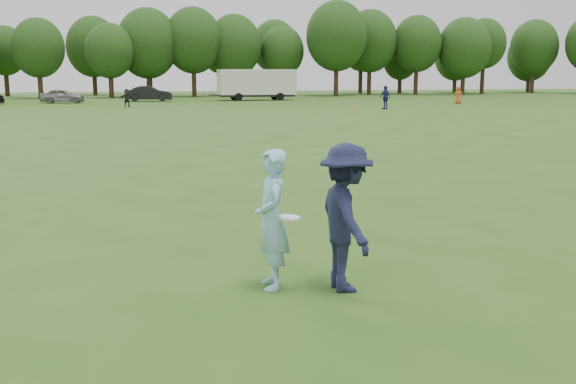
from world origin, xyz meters
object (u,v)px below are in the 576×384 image
(field_cone, at_px, (354,107))
(thrower, at_px, (272,220))
(player_far_c, at_px, (458,95))
(car_e, at_px, (62,96))
(defender, at_px, (346,218))
(player_far_b, at_px, (385,97))
(cargo_trailer, at_px, (257,83))
(car_f, at_px, (149,94))
(player_far_d, at_px, (127,98))

(field_cone, bearing_deg, thrower, -112.21)
(player_far_c, xyz_separation_m, car_e, (-35.35, 10.96, -0.12))
(defender, distance_m, player_far_b, 45.40)
(thrower, relative_size, cargo_trailer, 0.20)
(player_far_b, xyz_separation_m, field_cone, (-2.53, 0.25, -0.77))
(defender, bearing_deg, cargo_trailer, -11.09)
(player_far_b, distance_m, field_cone, 2.65)
(thrower, xyz_separation_m, car_f, (2.58, 61.43, -0.14))
(player_far_b, distance_m, car_f, 26.38)
(player_far_c, distance_m, cargo_trailer, 20.82)
(field_cone, bearing_deg, player_far_c, 27.70)
(thrower, distance_m, cargo_trailer, 62.81)
(car_e, relative_size, car_f, 0.86)
(player_far_d, distance_m, field_cone, 19.02)
(thrower, relative_size, player_far_b, 0.99)
(car_f, bearing_deg, player_far_b, -134.20)
(defender, relative_size, car_f, 0.41)
(defender, relative_size, player_far_b, 1.04)
(player_far_b, height_order, car_e, player_far_b)
(player_far_d, relative_size, cargo_trailer, 0.17)
(thrower, height_order, car_e, thrower)
(player_far_d, relative_size, car_e, 0.38)
(thrower, bearing_deg, defender, 73.17)
(field_cone, bearing_deg, player_far_b, -5.67)
(thrower, bearing_deg, player_far_b, 158.48)
(defender, xyz_separation_m, player_far_b, (18.53, 41.45, -0.03))
(car_e, bearing_deg, player_far_c, -100.17)
(thrower, relative_size, defender, 0.95)
(defender, bearing_deg, car_e, 6.85)
(defender, relative_size, player_far_d, 1.26)
(car_f, bearing_deg, player_far_d, 173.32)
(thrower, bearing_deg, field_cone, 161.55)
(player_far_b, relative_size, cargo_trailer, 0.20)
(player_far_c, bearing_deg, player_far_d, 44.14)
(player_far_b, relative_size, player_far_c, 1.14)
(player_far_d, height_order, car_f, car_f)
(player_far_c, distance_m, player_far_d, 29.82)
(cargo_trailer, bearing_deg, player_far_d, -140.61)
(defender, distance_m, player_far_c, 56.40)
(thrower, distance_m, player_far_c, 56.58)
(defender, bearing_deg, car_f, -0.95)
(player_far_b, bearing_deg, defender, -43.71)
(thrower, bearing_deg, car_e, -170.83)
(player_far_c, xyz_separation_m, car_f, (-27.17, 13.31, -0.04))
(player_far_b, xyz_separation_m, car_e, (-25.01, 17.97, -0.24))
(player_far_c, relative_size, field_cone, 5.37)
(player_far_b, height_order, cargo_trailer, cargo_trailer)
(car_e, bearing_deg, cargo_trailer, -76.38)
(car_e, height_order, field_cone, car_e)
(defender, height_order, car_e, defender)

